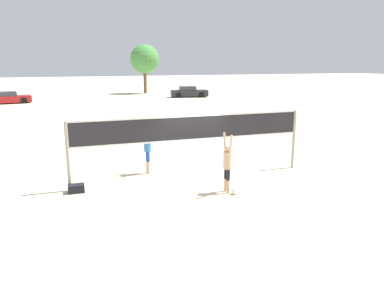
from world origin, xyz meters
The scene contains 9 objects.
ground_plane centered at (0.00, 0.00, 0.00)m, with size 200.00×200.00×0.00m, color beige.
volleyball_net centered at (0.00, 0.00, 1.74)m, with size 8.95×0.12×2.41m.
player_spiker centered at (0.61, -1.86, 1.06)m, with size 0.28×0.69×2.02m.
player_blocker centered at (-1.45, 1.14, 1.16)m, with size 0.28×0.71×2.19m.
volleyball centered at (0.77, -2.14, 0.12)m, with size 0.24×0.24×0.24m.
gear_bag centered at (-4.22, -0.25, 0.14)m, with size 0.54×0.35×0.28m.
parked_car_near centered at (-9.93, 30.41, 0.57)m, with size 4.57×2.63×1.25m.
parked_car_mid centered at (10.23, 31.13, 0.61)m, with size 4.80×2.65×1.33m.
tree_left_cluster centered at (6.30, 38.31, 4.60)m, with size 3.88×3.88×6.58m.
Camera 1 is at (-4.40, -12.87, 4.34)m, focal length 35.00 mm.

